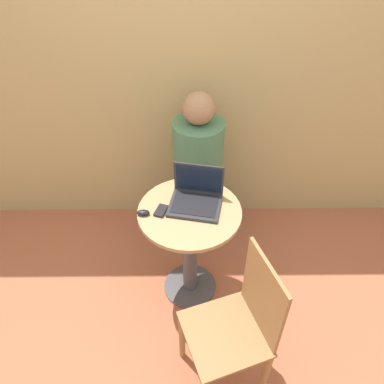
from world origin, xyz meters
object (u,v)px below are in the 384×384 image
object	(u,v)px
laptop	(196,197)
person_seated	(198,178)
chair_empty	(237,327)
cell_phone	(161,211)

from	to	relation	value
laptop	person_seated	bearing A→B (deg)	87.35
laptop	person_seated	size ratio (longest dim) A/B	0.28
laptop	chair_empty	bearing A→B (deg)	-72.66
cell_phone	chair_empty	bearing A→B (deg)	-54.53
chair_empty	person_seated	world-z (taller)	person_seated
person_seated	laptop	bearing A→B (deg)	-92.65
cell_phone	laptop	bearing A→B (deg)	20.97
cell_phone	person_seated	bearing A→B (deg)	69.63
person_seated	cell_phone	bearing A→B (deg)	-110.37
laptop	cell_phone	world-z (taller)	laptop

